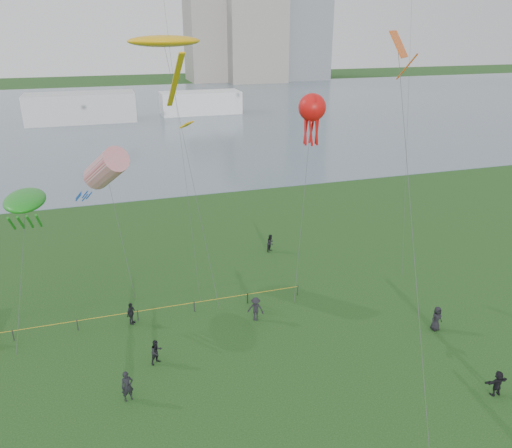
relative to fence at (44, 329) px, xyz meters
name	(u,v)px	position (x,y,z in m)	size (l,w,h in m)	color
ground_plane	(316,447)	(13.51, -14.08, -0.55)	(400.00, 400.00, 0.00)	#143711
lake	(139,115)	(13.51, 85.92, -0.53)	(400.00, 120.00, 0.08)	slate
building_mid	(253,25)	(59.51, 147.92, 18.45)	(20.00, 20.00, 38.00)	gray
building_low	(210,40)	(45.51, 153.92, 13.45)	(16.00, 18.00, 28.00)	gray
pavilion_left	(81,108)	(1.51, 80.92, 2.45)	(22.00, 8.00, 6.00)	silver
pavilion_right	(201,103)	(27.51, 83.92, 1.95)	(18.00, 7.00, 5.00)	white
fence	(44,329)	(0.00, 0.00, 0.00)	(24.07, 0.07, 1.05)	black
spectator_a	(157,352)	(6.84, -5.13, 0.25)	(0.78, 0.61, 1.61)	black
spectator_b	(256,309)	(14.01, -2.36, 0.33)	(1.15, 0.66, 1.78)	black
spectator_c	(131,313)	(5.68, -0.24, 0.25)	(0.95, 0.39, 1.61)	black
spectator_d	(436,318)	(25.34, -7.09, 0.31)	(0.85, 0.55, 1.74)	black
spectator_e	(497,383)	(24.62, -13.60, 0.22)	(1.44, 0.46, 1.55)	black
spectator_f	(127,386)	(4.93, -7.91, 0.36)	(0.66, 0.44, 1.82)	black
spectator_g	(271,243)	(18.70, 8.16, 0.26)	(0.79, 0.61, 1.62)	black
kite_stingray	(164,42)	(10.09, 6.88, 17.57)	(5.18, 10.09, 18.60)	#3F3F42
kite_windsock	(106,169)	(5.13, 6.75, 8.74)	(4.35, 6.61, 11.29)	#3F3F42
kite_creature	(25,200)	(-0.32, 3.93, 7.73)	(2.68, 8.06, 8.78)	#3F3F42
kite_octopus	(312,108)	(20.75, 4.71, 12.75)	(4.41, 6.84, 14.47)	#3F3F42
kite_delta	(401,66)	(19.47, -8.79, 16.88)	(2.76, 10.25, 19.04)	#3F3F42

